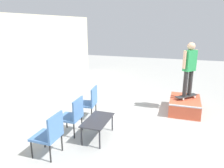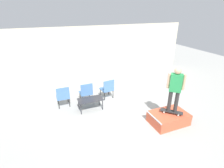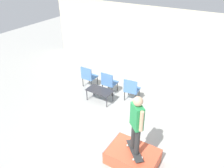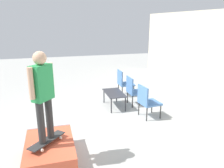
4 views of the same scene
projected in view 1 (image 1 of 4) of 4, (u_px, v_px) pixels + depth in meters
The scene contains 9 objects.
ground_plane at pixel (147, 124), 6.04m from camera, with size 24.00×24.00×0.00m, color #A8A8A3.
house_wall_back at pixel (10, 62), 6.98m from camera, with size 12.00×0.06×3.00m.
skate_ramp_box at pixel (185, 105), 6.84m from camera, with size 1.35×0.90×0.44m.
skateboard_on_ramp at pixel (187, 96), 6.81m from camera, with size 0.69×0.69×0.07m.
person_skater at pixel (190, 65), 6.54m from camera, with size 0.45×0.41×1.64m.
coffee_table at pixel (98, 122), 5.21m from camera, with size 1.00×0.54×0.47m.
patio_chair_left at pixel (50, 133), 4.47m from camera, with size 0.52×0.52×0.94m.
patio_chair_center at pixel (73, 114), 5.38m from camera, with size 0.53×0.53×0.94m.
patio_chair_right at pixel (89, 101), 6.30m from camera, with size 0.57×0.57×0.94m.
Camera 1 is at (-5.55, -0.80, 2.68)m, focal length 35.00 mm.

